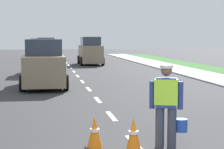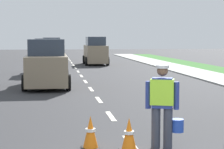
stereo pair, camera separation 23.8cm
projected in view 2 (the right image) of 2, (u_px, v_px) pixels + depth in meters
name	position (u px, v px, depth m)	size (l,w,h in m)	color
ground_plane	(78.00, 71.00, 26.46)	(96.00, 96.00, 0.00)	#333335
lane_center_line	(74.00, 67.00, 30.59)	(0.14, 46.40, 0.01)	silver
road_worker	(163.00, 102.00, 8.05)	(0.76, 0.42, 1.67)	#383D4C
traffic_cone_near	(91.00, 133.00, 8.05)	(0.36, 0.36, 0.66)	black
traffic_cone_far	(129.00, 135.00, 7.82)	(0.36, 0.36, 0.68)	black
car_oncoming_second	(48.00, 57.00, 24.84)	(1.87, 4.26, 2.14)	silver
car_oncoming_lead	(47.00, 65.00, 18.06)	(2.00, 4.31, 2.13)	gray
car_oncoming_third	(52.00, 50.00, 38.77)	(2.05, 4.17, 2.19)	gray
car_outgoing_far	(95.00, 52.00, 32.89)	(1.88, 4.18, 2.26)	gray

